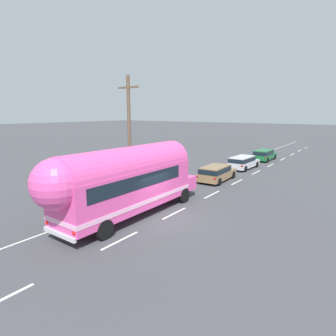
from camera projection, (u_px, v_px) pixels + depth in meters
ground_plane at (164, 219)px, 16.24m from camera, size 300.00×300.00×0.00m
lane_markings at (218, 175)px, 27.67m from camera, size 3.85×80.00×0.01m
utility_pole at (129, 136)px, 19.78m from camera, size 1.80×0.24×8.50m
painted_bus at (124, 180)px, 15.88m from camera, size 2.61×11.57×4.12m
car_lead at (216, 172)px, 25.12m from camera, size 2.16×4.73×1.37m
car_second at (243, 162)px, 30.52m from camera, size 2.10×4.68×1.37m
car_third at (264, 154)px, 35.84m from camera, size 1.91×4.58×1.37m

